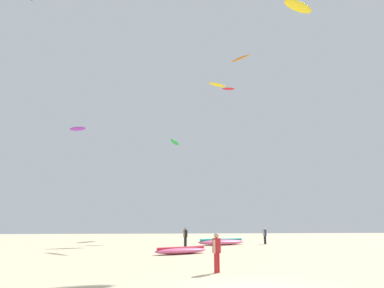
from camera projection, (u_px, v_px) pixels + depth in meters
person_foreground at (217, 249)px, 13.89m from camera, size 0.38×0.45×1.66m
person_midground at (265, 234)px, 33.04m from camera, size 0.42×0.43×1.68m
person_left at (185, 236)px, 29.25m from camera, size 0.39×0.48×1.72m
kite_grounded_near at (221, 242)px, 31.52m from camera, size 5.38×3.27×0.66m
kite_grounded_mid at (181, 251)px, 22.19m from camera, size 4.18×2.86×0.48m
kite_aloft_1 at (228, 89)px, 54.51m from camera, size 2.19×0.76×0.36m
kite_aloft_2 at (240, 58)px, 47.61m from camera, size 2.85×3.01×0.82m
kite_aloft_3 at (78, 129)px, 40.03m from camera, size 2.36×1.41×0.54m
kite_aloft_4 at (217, 85)px, 49.43m from camera, size 3.26×2.09×0.32m
kite_aloft_5 at (175, 142)px, 50.74m from camera, size 2.17×4.05×0.66m
kite_aloft_6 at (298, 7)px, 33.90m from camera, size 4.02×2.50×0.75m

